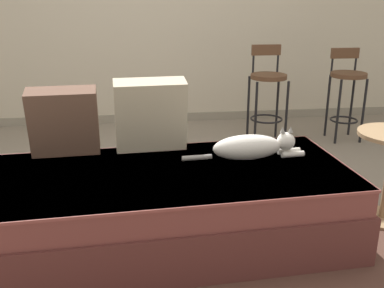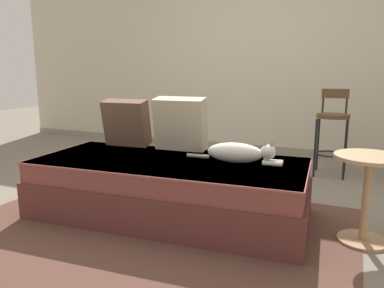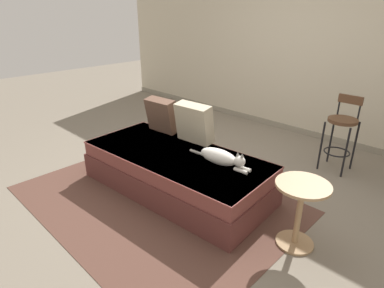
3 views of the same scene
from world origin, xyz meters
TOP-DOWN VIEW (x-y plane):
  - ground_plane at (0.00, 0.00)m, footprint 16.00×16.00m
  - wall_back_panel at (0.00, 2.25)m, footprint 8.00×0.10m
  - wall_baseboard_trim at (0.00, 2.20)m, footprint 8.00×0.02m
  - area_rug at (0.00, -0.70)m, footprint 2.79×2.05m
  - couch at (0.00, -0.40)m, footprint 2.15×1.09m
  - throw_pillow_corner at (-0.60, -0.07)m, footprint 0.42×0.24m
  - throw_pillow_middle at (-0.08, -0.03)m, footprint 0.45×0.25m
  - cat at (0.52, -0.26)m, footprint 0.74×0.20m
  - bar_stool_near_window at (1.07, 1.34)m, footprint 0.34×0.34m
  - side_table at (1.39, -0.30)m, footprint 0.44×0.44m

SIDE VIEW (x-z plane):
  - ground_plane at x=0.00m, z-range 0.00..0.00m
  - area_rug at x=0.00m, z-range 0.00..0.01m
  - wall_baseboard_trim at x=0.00m, z-range 0.00..0.09m
  - couch at x=0.00m, z-range 0.00..0.45m
  - side_table at x=1.39m, z-range 0.09..0.68m
  - cat at x=0.52m, z-range 0.43..0.61m
  - bar_stool_near_window at x=1.07m, z-range 0.07..1.00m
  - throw_pillow_corner at x=-0.60m, z-range 0.44..0.87m
  - throw_pillow_middle at x=-0.08m, z-range 0.44..0.90m
  - wall_back_panel at x=0.00m, z-range 0.00..2.60m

